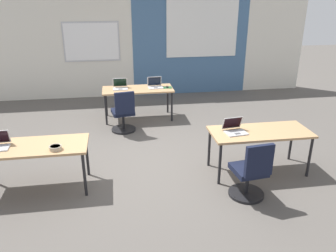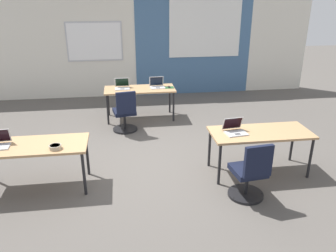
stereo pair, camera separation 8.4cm
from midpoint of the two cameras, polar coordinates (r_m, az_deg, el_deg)
name	(u,v)px [view 1 (the left image)]	position (r m, az deg, el deg)	size (l,w,h in m)	color
ground_plane	(148,162)	(6.00, -3.74, -6.01)	(24.00, 24.00, 0.00)	#56514C
back_wall_assembly	(133,45)	(9.59, -6.14, 13.49)	(10.00, 0.27, 2.80)	silver
desk_near_left	(32,149)	(5.31, -22.43, -3.67)	(1.60, 0.70, 0.72)	tan
desk_near_right	(260,134)	(5.60, 14.85, -1.38)	(1.60, 0.70, 0.72)	tan
desk_far_center	(138,91)	(7.79, -5.42, 5.88)	(1.60, 0.70, 0.72)	tan
laptop_far_left	(120,87)	(7.81, -8.37, 6.61)	(0.33, 0.31, 0.23)	silver
chair_far_left	(124,115)	(7.15, -7.84, 1.87)	(0.52, 0.57, 0.92)	black
laptop_far_right	(155,85)	(7.84, -2.49, 6.90)	(0.35, 0.29, 0.24)	silver
mousepad_far_right	(167,87)	(7.83, -0.46, 6.53)	(0.22, 0.19, 0.00)	#23512D
mouse_far_right	(167,87)	(7.82, -0.46, 6.66)	(0.06, 0.10, 0.03)	black
laptop_near_right_inner	(235,129)	(5.42, 10.77, -0.56)	(0.37, 0.35, 0.23)	#B7B7BC
chair_near_right_inner	(251,175)	(4.96, 13.30, -8.02)	(0.52, 0.56, 0.92)	black
snack_bowl	(55,147)	(5.02, -18.94, -3.45)	(0.18, 0.18, 0.06)	tan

